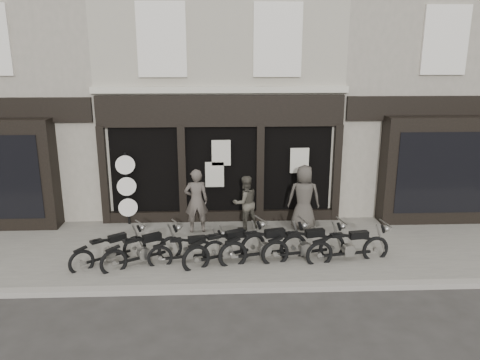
{
  "coord_description": "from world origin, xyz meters",
  "views": [
    {
      "loc": [
        -0.01,
        -10.51,
        5.08
      ],
      "look_at": [
        0.5,
        1.6,
        1.75
      ],
      "focal_mm": 35.0,
      "sensor_mm": 36.0,
      "label": 1
    }
  ],
  "objects_px": {
    "motorcycle_0": "(110,252)",
    "advert_sign_post": "(127,192)",
    "motorcycle_5": "(305,248)",
    "motorcycle_4": "(265,249)",
    "motorcycle_3": "(226,250)",
    "man_left": "(196,201)",
    "motorcycle_6": "(349,249)",
    "man_right": "(304,197)",
    "motorcycle_1": "(144,253)",
    "motorcycle_2": "(188,252)",
    "man_centre": "(245,202)"
  },
  "relations": [
    {
      "from": "motorcycle_5",
      "to": "advert_sign_post",
      "type": "distance_m",
      "value": 5.54
    },
    {
      "from": "motorcycle_5",
      "to": "advert_sign_post",
      "type": "xyz_separation_m",
      "value": [
        -4.81,
        2.64,
        0.7
      ]
    },
    {
      "from": "motorcycle_0",
      "to": "man_right",
      "type": "height_order",
      "value": "man_right"
    },
    {
      "from": "motorcycle_6",
      "to": "advert_sign_post",
      "type": "xyz_separation_m",
      "value": [
        -5.87,
        2.76,
        0.7
      ]
    },
    {
      "from": "motorcycle_1",
      "to": "man_left",
      "type": "height_order",
      "value": "man_left"
    },
    {
      "from": "motorcycle_0",
      "to": "advert_sign_post",
      "type": "bearing_deg",
      "value": 54.56
    },
    {
      "from": "motorcycle_4",
      "to": "motorcycle_5",
      "type": "height_order",
      "value": "motorcycle_4"
    },
    {
      "from": "motorcycle_0",
      "to": "motorcycle_3",
      "type": "bearing_deg",
      "value": -38.12
    },
    {
      "from": "motorcycle_0",
      "to": "motorcycle_3",
      "type": "relative_size",
      "value": 0.82
    },
    {
      "from": "motorcycle_0",
      "to": "man_left",
      "type": "bearing_deg",
      "value": 7.69
    },
    {
      "from": "motorcycle_2",
      "to": "man_left",
      "type": "distance_m",
      "value": 2.12
    },
    {
      "from": "motorcycle_4",
      "to": "motorcycle_6",
      "type": "distance_m",
      "value": 2.06
    },
    {
      "from": "man_left",
      "to": "man_right",
      "type": "distance_m",
      "value": 3.07
    },
    {
      "from": "motorcycle_1",
      "to": "motorcycle_6",
      "type": "xyz_separation_m",
      "value": [
        5.0,
        -0.02,
        0.01
      ]
    },
    {
      "from": "motorcycle_1",
      "to": "advert_sign_post",
      "type": "relative_size",
      "value": 0.83
    },
    {
      "from": "motorcycle_4",
      "to": "advert_sign_post",
      "type": "distance_m",
      "value": 4.72
    },
    {
      "from": "man_right",
      "to": "motorcycle_3",
      "type": "bearing_deg",
      "value": 50.11
    },
    {
      "from": "man_centre",
      "to": "advert_sign_post",
      "type": "xyz_separation_m",
      "value": [
        -3.44,
        0.49,
        0.21
      ]
    },
    {
      "from": "motorcycle_2",
      "to": "motorcycle_4",
      "type": "distance_m",
      "value": 1.87
    },
    {
      "from": "advert_sign_post",
      "to": "motorcycle_5",
      "type": "bearing_deg",
      "value": -41.63
    },
    {
      "from": "motorcycle_0",
      "to": "motorcycle_4",
      "type": "bearing_deg",
      "value": -37.22
    },
    {
      "from": "motorcycle_2",
      "to": "motorcycle_4",
      "type": "bearing_deg",
      "value": -11.96
    },
    {
      "from": "motorcycle_6",
      "to": "man_right",
      "type": "height_order",
      "value": "man_right"
    },
    {
      "from": "motorcycle_3",
      "to": "man_left",
      "type": "distance_m",
      "value": 2.28
    },
    {
      "from": "motorcycle_1",
      "to": "man_centre",
      "type": "relative_size",
      "value": 1.2
    },
    {
      "from": "man_left",
      "to": "motorcycle_4",
      "type": "bearing_deg",
      "value": 124.76
    },
    {
      "from": "motorcycle_0",
      "to": "man_left",
      "type": "xyz_separation_m",
      "value": [
        2.02,
        1.94,
        0.66
      ]
    },
    {
      "from": "motorcycle_1",
      "to": "man_right",
      "type": "relative_size",
      "value": 1.01
    },
    {
      "from": "motorcycle_6",
      "to": "advert_sign_post",
      "type": "height_order",
      "value": "advert_sign_post"
    },
    {
      "from": "motorcycle_1",
      "to": "motorcycle_2",
      "type": "distance_m",
      "value": 1.07
    },
    {
      "from": "motorcycle_2",
      "to": "advert_sign_post",
      "type": "bearing_deg",
      "value": 113.95
    },
    {
      "from": "motorcycle_1",
      "to": "advert_sign_post",
      "type": "xyz_separation_m",
      "value": [
        -0.87,
        2.74,
        0.71
      ]
    },
    {
      "from": "motorcycle_0",
      "to": "motorcycle_4",
      "type": "distance_m",
      "value": 3.78
    },
    {
      "from": "motorcycle_0",
      "to": "advert_sign_post",
      "type": "relative_size",
      "value": 0.75
    },
    {
      "from": "motorcycle_4",
      "to": "motorcycle_6",
      "type": "xyz_separation_m",
      "value": [
        2.06,
        -0.07,
        -0.03
      ]
    },
    {
      "from": "motorcycle_5",
      "to": "motorcycle_0",
      "type": "bearing_deg",
      "value": 167.27
    },
    {
      "from": "motorcycle_3",
      "to": "man_left",
      "type": "relative_size",
      "value": 1.14
    },
    {
      "from": "man_centre",
      "to": "motorcycle_3",
      "type": "bearing_deg",
      "value": 52.67
    },
    {
      "from": "man_left",
      "to": "man_centre",
      "type": "distance_m",
      "value": 1.41
    },
    {
      "from": "man_centre",
      "to": "man_left",
      "type": "bearing_deg",
      "value": -15.12
    },
    {
      "from": "motorcycle_3",
      "to": "man_centre",
      "type": "xyz_separation_m",
      "value": [
        0.57,
        2.23,
        0.48
      ]
    },
    {
      "from": "motorcycle_0",
      "to": "motorcycle_5",
      "type": "height_order",
      "value": "motorcycle_5"
    },
    {
      "from": "motorcycle_2",
      "to": "advert_sign_post",
      "type": "relative_size",
      "value": 0.84
    },
    {
      "from": "motorcycle_6",
      "to": "advert_sign_post",
      "type": "bearing_deg",
      "value": 145.18
    },
    {
      "from": "motorcycle_0",
      "to": "motorcycle_1",
      "type": "relative_size",
      "value": 0.91
    },
    {
      "from": "motorcycle_6",
      "to": "motorcycle_0",
      "type": "bearing_deg",
      "value": 169.02
    },
    {
      "from": "motorcycle_5",
      "to": "motorcycle_4",
      "type": "bearing_deg",
      "value": 170.48
    },
    {
      "from": "motorcycle_3",
      "to": "man_centre",
      "type": "height_order",
      "value": "man_centre"
    },
    {
      "from": "man_right",
      "to": "advert_sign_post",
      "type": "distance_m",
      "value": 5.15
    },
    {
      "from": "man_left",
      "to": "man_centre",
      "type": "xyz_separation_m",
      "value": [
        1.39,
        0.19,
        -0.13
      ]
    }
  ]
}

